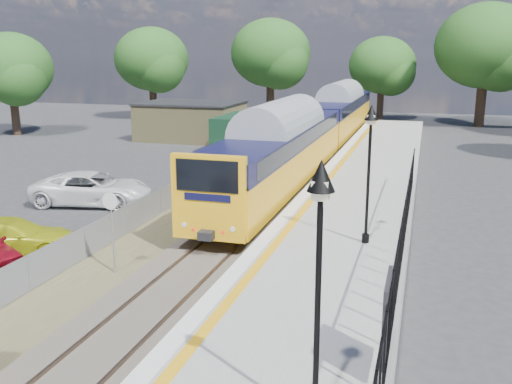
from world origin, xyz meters
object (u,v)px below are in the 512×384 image
at_px(train, 318,125).
at_px(speed_sign, 111,219).
at_px(victorian_lamp_north, 370,142).
at_px(car_yellow, 11,237).
at_px(victorian_lamp_south, 320,235).
at_px(car_white, 92,189).

height_order(train, speed_sign, train).
distance_m(victorian_lamp_north, speed_sign, 8.68).
bearing_deg(car_yellow, speed_sign, -121.30).
relative_size(victorian_lamp_south, car_white, 0.82).
bearing_deg(victorian_lamp_south, speed_sign, 138.65).
height_order(victorian_lamp_south, victorian_lamp_north, same).
bearing_deg(speed_sign, victorian_lamp_south, -38.80).
xyz_separation_m(victorian_lamp_north, speed_sign, (-7.80, -2.96, -2.41)).
bearing_deg(car_white, victorian_lamp_south, -148.58).
bearing_deg(train, speed_sign, -96.32).
distance_m(victorian_lamp_south, train, 30.19).
height_order(speed_sign, car_yellow, speed_sign).
distance_m(train, car_white, 17.05).
xyz_separation_m(speed_sign, car_yellow, (-4.54, 0.67, -1.23)).
bearing_deg(speed_sign, car_white, 128.88).
bearing_deg(victorian_lamp_south, train, 100.52).
bearing_deg(victorian_lamp_north, victorian_lamp_south, -88.85).
bearing_deg(train, car_white, -118.64).
relative_size(victorian_lamp_south, train, 0.11).
bearing_deg(victorian_lamp_north, car_yellow, -169.51).
relative_size(victorian_lamp_south, victorian_lamp_north, 1.00).
distance_m(train, speed_sign, 22.72).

